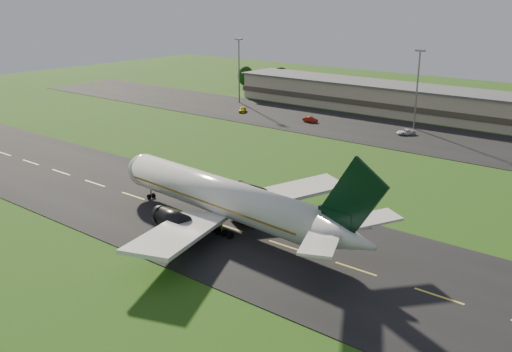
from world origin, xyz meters
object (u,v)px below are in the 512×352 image
Objects in this scene: light_mast_centre at (418,80)px; airliner at (224,198)px; service_vehicle_a at (242,109)px; terminal at (444,105)px; light_mast_west at (239,63)px; service_vehicle_c at (406,132)px; service_vehicle_b at (310,119)px.

airliner is at bearing -86.06° from light_mast_centre.
light_mast_centre reaches higher than service_vehicle_a.
terminal is 18.45m from light_mast_centre.
light_mast_centre is 4.69× the size of service_vehicle_a.
light_mast_west is 60.00m from light_mast_centre.
service_vehicle_a is (-54.47, 68.60, -3.82)m from airliner.
service_vehicle_c is at bearing -25.05° from service_vehicle_a.
light_mast_west is at bearing -151.61° from service_vehicle_c.
light_mast_centre is 14.21m from service_vehicle_c.
service_vehicle_b is (-25.41, -10.52, -11.93)m from light_mast_centre.
airliner is at bearing -87.55° from terminal.
terminal reaches higher than service_vehicle_b.
airliner is 0.35× the size of terminal.
light_mast_west reaches higher than service_vehicle_c.
service_vehicle_a is 1.02× the size of service_vehicle_b.
light_mast_centre is 51.66m from service_vehicle_a.
airliner is 80.66m from light_mast_centre.
service_vehicle_a is at bearing -140.13° from service_vehicle_c.
light_mast_centre is (60.00, 0.00, 0.00)m from light_mast_west.
service_vehicle_c is (50.20, 3.92, -0.08)m from service_vehicle_a.
terminal is 33.91× the size of service_vehicle_b.
service_vehicle_b is 26.82m from service_vehicle_c.
light_mast_west is 4.28× the size of service_vehicle_c.
terminal is at bearing 85.05° from light_mast_centre.
service_vehicle_b is (34.59, -10.52, -11.93)m from light_mast_west.
light_mast_west reaches higher than airliner.
light_mast_west is at bearing 180.00° from light_mast_centre.
airliner is 2.52× the size of light_mast_centre.
airliner is 2.52× the size of light_mast_west.
light_mast_west reaches higher than service_vehicle_a.
service_vehicle_b is at bearing -157.52° from light_mast_centre.
service_vehicle_b is at bearing -138.24° from service_vehicle_c.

